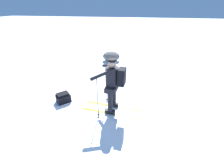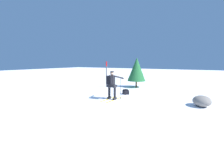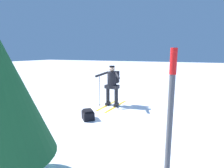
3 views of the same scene
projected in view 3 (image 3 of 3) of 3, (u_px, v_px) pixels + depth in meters
ground_plane at (95, 106)px, 7.28m from camera, size 80.00×80.00×0.00m
skier at (112, 83)px, 7.16m from camera, size 1.88×1.13×1.67m
dropped_backpack at (88, 115)px, 5.78m from camera, size 0.55×0.55×0.33m
trail_marker at (171, 108)px, 2.80m from camera, size 0.11×0.11×2.25m
rock_boulder at (14, 94)px, 8.21m from camera, size 1.00×0.85×0.55m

